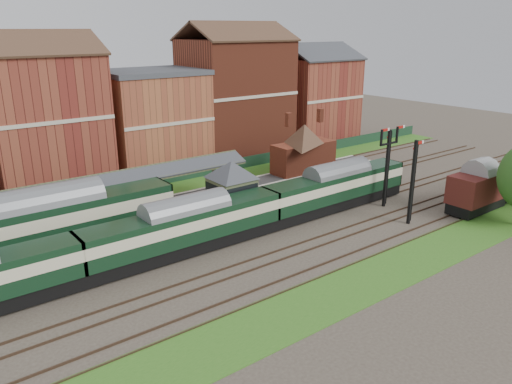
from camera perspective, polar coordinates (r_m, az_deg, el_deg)
ground at (r=46.54m, az=2.62°, el=-3.86°), size 160.00×160.00×0.00m
grass_back at (r=58.93m, az=-7.43°, el=0.87°), size 90.00×4.50×0.06m
grass_front at (r=38.99m, az=14.16°, el=-9.00°), size 90.00×5.00×0.06m
fence at (r=60.39m, az=-8.42°, el=1.97°), size 90.00×0.12×1.50m
platform at (r=51.29m, az=-8.73°, el=-1.32°), size 55.00×3.40×1.00m
signal_box at (r=46.15m, az=-2.78°, el=0.17°), size 5.40×5.40×6.00m
brick_hut at (r=51.51m, az=4.58°, el=-0.25°), size 3.20×2.64×2.94m
station_building at (r=59.93m, az=5.49°, el=5.13°), size 8.10×8.10×5.90m
canopy at (r=47.64m, az=-15.27°, el=1.86°), size 26.00×3.89×4.08m
semaphore_bracket at (r=51.79m, az=14.78°, el=3.26°), size 3.60×0.25×8.18m
semaphore_siding at (r=47.80m, az=17.45°, el=1.18°), size 1.23×0.25×8.00m
town_backdrop at (r=65.02m, az=-11.88°, el=8.60°), size 69.00×10.00×16.00m
dmu_train at (r=40.52m, az=-7.96°, el=-3.92°), size 51.97×2.73×3.99m
platform_railcar at (r=43.13m, az=-22.42°, el=-3.24°), size 20.40×3.21×4.70m
goods_van_a at (r=54.06m, az=24.05°, el=0.36°), size 6.89×2.99×4.18m
goods_van_b at (r=60.16m, az=27.22°, el=1.23°), size 5.67×2.45×3.44m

